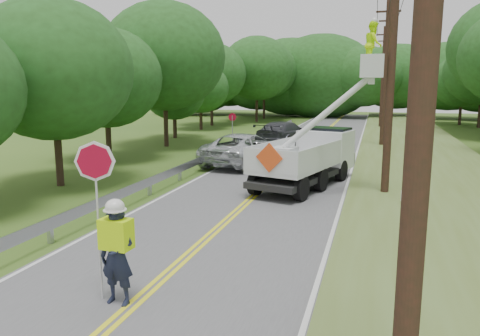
# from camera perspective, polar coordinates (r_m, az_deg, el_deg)

# --- Properties ---
(ground) EXTENTS (140.00, 140.00, 0.00)m
(ground) POSITION_cam_1_polar(r_m,az_deg,el_deg) (11.36, -8.74, -12.70)
(ground) COLOR #2E4F19
(ground) RESTS_ON ground
(road) EXTENTS (7.20, 96.00, 0.03)m
(road) POSITION_cam_1_polar(r_m,az_deg,el_deg) (24.28, 5.31, -0.25)
(road) COLOR #545356
(road) RESTS_ON ground
(guardrail) EXTENTS (0.18, 48.00, 0.77)m
(guardrail) POSITION_cam_1_polar(r_m,az_deg,el_deg) (26.10, -2.98, 1.72)
(guardrail) COLOR #9D9FA4
(guardrail) RESTS_ON ground
(utility_poles) EXTENTS (1.60, 43.30, 10.00)m
(utility_poles) POSITION_cam_1_polar(r_m,az_deg,el_deg) (26.48, 17.71, 11.62)
(utility_poles) COLOR black
(utility_poles) RESTS_ON ground
(tall_grass_verge) EXTENTS (7.00, 96.00, 0.30)m
(tall_grass_verge) POSITION_cam_1_polar(r_m,az_deg,el_deg) (23.97, 22.21, -0.77)
(tall_grass_verge) COLOR #536428
(tall_grass_verge) RESTS_ON ground
(treeline_left) EXTENTS (11.50, 55.32, 10.17)m
(treeline_left) POSITION_cam_1_polar(r_m,az_deg,el_deg) (42.90, -3.84, 11.86)
(treeline_left) COLOR #332319
(treeline_left) RESTS_ON ground
(treeline_horizon) EXTENTS (57.20, 13.50, 11.63)m
(treeline_horizon) POSITION_cam_1_polar(r_m,az_deg,el_deg) (65.77, 12.17, 10.95)
(treeline_horizon) COLOR #214619
(treeline_horizon) RESTS_ON ground
(flagger) EXTENTS (1.22, 0.53, 3.30)m
(flagger) POSITION_cam_1_polar(r_m,az_deg,el_deg) (9.68, -15.00, -9.53)
(flagger) COLOR #191E33
(flagger) RESTS_ON road
(bucket_truck) EXTENTS (5.05, 7.17, 6.70)m
(bucket_truck) POSITION_cam_1_polar(r_m,az_deg,el_deg) (20.95, 9.50, 2.20)
(bucket_truck) COLOR black
(bucket_truck) RESTS_ON road
(suv_silver) EXTENTS (3.90, 6.69, 1.75)m
(suv_silver) POSITION_cam_1_polar(r_m,az_deg,el_deg) (25.70, 0.51, 2.37)
(suv_silver) COLOR silver
(suv_silver) RESTS_ON road
(suv_darkgrey) EXTENTS (3.71, 6.40, 1.74)m
(suv_darkgrey) POSITION_cam_1_polar(r_m,az_deg,el_deg) (34.36, 5.43, 4.31)
(suv_darkgrey) COLOR #383A40
(suv_darkgrey) RESTS_ON road
(stop_sign_permanent) EXTENTS (0.55, 0.06, 2.57)m
(stop_sign_permanent) POSITION_cam_1_polar(r_m,az_deg,el_deg) (30.92, -0.95, 5.22)
(stop_sign_permanent) COLOR #9D9FA4
(stop_sign_permanent) RESTS_ON ground
(yard_sign) EXTENTS (0.52, 0.16, 0.77)m
(yard_sign) POSITION_cam_1_polar(r_m,az_deg,el_deg) (17.08, 20.08, -3.44)
(yard_sign) COLOR white
(yard_sign) RESTS_ON ground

